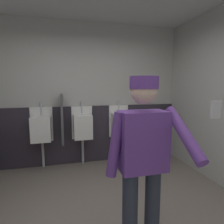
% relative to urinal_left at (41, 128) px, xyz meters
% --- Properties ---
extents(wall_back, '(4.45, 0.12, 2.75)m').
position_rel_urinal_left_xyz_m(wall_back, '(0.81, 0.22, 0.60)').
color(wall_back, '#B2B2AD').
rests_on(wall_back, ground_plane).
extents(wainscot_band_back, '(3.85, 0.03, 1.15)m').
position_rel_urinal_left_xyz_m(wainscot_band_back, '(0.81, 0.14, -0.20)').
color(wainscot_band_back, '#2D2833').
rests_on(wainscot_band_back, ground_plane).
extents(urinal_left, '(0.40, 0.34, 1.24)m').
position_rel_urinal_left_xyz_m(urinal_left, '(0.00, 0.00, 0.00)').
color(urinal_left, white).
rests_on(urinal_left, ground_plane).
extents(urinal_middle, '(0.40, 0.34, 1.24)m').
position_rel_urinal_left_xyz_m(urinal_middle, '(0.75, 0.00, 0.00)').
color(urinal_middle, white).
rests_on(urinal_middle, ground_plane).
extents(urinal_right, '(0.40, 0.34, 1.24)m').
position_rel_urinal_left_xyz_m(urinal_right, '(1.50, 0.00, 0.00)').
color(urinal_right, white).
rests_on(urinal_right, ground_plane).
extents(privacy_divider_panel, '(0.04, 0.40, 0.90)m').
position_rel_urinal_left_xyz_m(privacy_divider_panel, '(0.38, -0.07, 0.17)').
color(privacy_divider_panel, '#4C4C51').
extents(person, '(0.63, 0.60, 1.63)m').
position_rel_urinal_left_xyz_m(person, '(1.05, -2.16, 0.18)').
color(person, '#2D3342').
rests_on(person, ground_plane).
extents(cell_phone, '(0.06, 0.03, 0.11)m').
position_rel_urinal_left_xyz_m(cell_phone, '(1.32, -2.66, 0.62)').
color(cell_phone, silver).
extents(soap_dispenser, '(0.10, 0.07, 0.18)m').
position_rel_urinal_left_xyz_m(soap_dispenser, '(1.92, 0.12, 0.55)').
color(soap_dispenser, silver).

